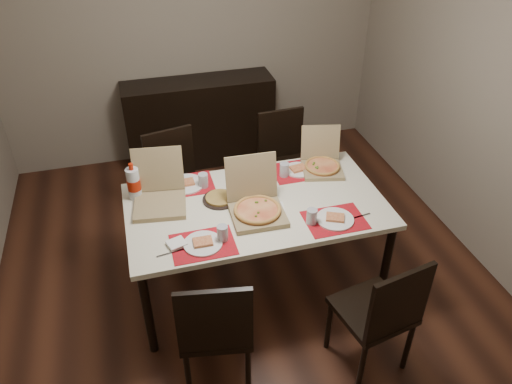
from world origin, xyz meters
TOP-DOWN VIEW (x-y plane):
  - ground at (0.00, 0.00)m, footprint 3.80×4.00m
  - room_walls at (0.00, 0.43)m, footprint 3.84×4.02m
  - sideboard at (0.00, 1.78)m, footprint 1.50×0.40m
  - dining_table at (0.07, -0.14)m, footprint 1.80×1.00m
  - chair_near_left at (-0.40, -0.93)m, footprint 0.49×0.49m
  - chair_near_right at (0.59, -1.09)m, footprint 0.49×0.49m
  - chair_far_left at (-0.40, 0.66)m, footprint 0.50×0.50m
  - chair_far_right at (0.58, 0.76)m, footprint 0.44×0.44m
  - setting_near_left at (-0.35, -0.46)m, footprint 0.50×0.30m
  - setting_near_right at (0.48, -0.46)m, footprint 0.46×0.30m
  - setting_far_left at (-0.36, 0.21)m, footprint 0.50×0.30m
  - setting_far_right at (0.46, 0.17)m, footprint 0.50×0.30m
  - napkin_loose at (0.18, -0.24)m, footprint 0.13×0.14m
  - pizza_box_center at (0.04, -0.24)m, footprint 0.37×0.41m
  - pizza_box_right at (0.68, 0.17)m, footprint 0.37×0.39m
  - pizza_box_left at (-0.58, 0.05)m, footprint 0.40×0.43m
  - faina_plate at (-0.17, -0.03)m, footprint 0.24×0.24m
  - dip_bowl at (0.17, 0.06)m, footprint 0.12×0.12m
  - soda_bottle at (-0.74, 0.16)m, footprint 0.09×0.09m

SIDE VIEW (x-z plane):
  - ground at x=0.00m, z-range -0.02..0.00m
  - sideboard at x=0.00m, z-range 0.00..0.90m
  - chair_near_left at x=-0.40m, z-range 0.05..0.98m
  - chair_near_right at x=0.59m, z-range 0.05..0.98m
  - chair_far_left at x=-0.40m, z-range 0.05..0.98m
  - chair_far_right at x=0.58m, z-range 0.05..0.98m
  - dining_table at x=0.07m, z-range 0.31..1.06m
  - napkin_loose at x=0.18m, z-range 0.75..0.77m
  - dip_bowl at x=0.17m, z-range 0.75..0.78m
  - faina_plate at x=-0.17m, z-range 0.75..0.78m
  - setting_far_left at x=-0.36m, z-range 0.72..0.83m
  - setting_near_left at x=-0.35m, z-range 0.72..0.83m
  - setting_near_right at x=0.48m, z-range 0.72..0.83m
  - setting_far_right at x=0.46m, z-range 0.72..0.83m
  - pizza_box_right at x=0.68m, z-range 0.65..0.95m
  - pizza_box_center at x=0.04m, z-range 0.63..0.99m
  - pizza_box_left at x=-0.58m, z-range 0.63..0.99m
  - soda_bottle at x=-0.74m, z-range 0.73..1.01m
  - room_walls at x=0.00m, z-range 0.42..3.04m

